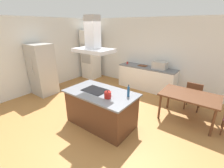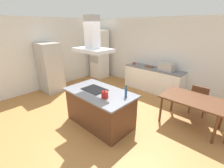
% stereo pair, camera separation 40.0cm
% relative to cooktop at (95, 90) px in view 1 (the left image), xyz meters
% --- Properties ---
extents(ground, '(16.00, 16.00, 0.00)m').
position_rel_cooktop_xyz_m(ground, '(0.18, 1.50, -0.91)').
color(ground, '#AD753D').
extents(wall_back, '(7.20, 0.10, 2.70)m').
position_rel_cooktop_xyz_m(wall_back, '(0.18, 3.25, 0.44)').
color(wall_back, white).
rests_on(wall_back, ground).
extents(wall_left, '(0.10, 8.80, 2.70)m').
position_rel_cooktop_xyz_m(wall_left, '(-3.27, 1.00, 0.44)').
color(wall_left, white).
rests_on(wall_left, ground).
extents(kitchen_island, '(1.75, 1.01, 0.90)m').
position_rel_cooktop_xyz_m(kitchen_island, '(0.18, 0.00, -0.45)').
color(kitchen_island, '#59331E').
rests_on(kitchen_island, ground).
extents(cooktop, '(0.60, 0.44, 0.01)m').
position_rel_cooktop_xyz_m(cooktop, '(0.00, 0.00, 0.00)').
color(cooktop, black).
rests_on(cooktop, kitchen_island).
extents(tea_kettle, '(0.21, 0.16, 0.18)m').
position_rel_cooktop_xyz_m(tea_kettle, '(0.52, -0.15, 0.07)').
color(tea_kettle, '#B21E19').
rests_on(tea_kettle, kitchen_island).
extents(olive_oil_bottle, '(0.06, 0.06, 0.29)m').
position_rel_cooktop_xyz_m(olive_oil_bottle, '(0.84, 0.20, 0.12)').
color(olive_oil_bottle, navy).
rests_on(olive_oil_bottle, kitchen_island).
extents(back_counter, '(2.23, 0.62, 0.90)m').
position_rel_cooktop_xyz_m(back_counter, '(0.07, 2.88, -0.46)').
color(back_counter, white).
rests_on(back_counter, ground).
extents(countertop_microwave, '(0.50, 0.38, 0.28)m').
position_rel_cooktop_xyz_m(countertop_microwave, '(0.55, 2.88, 0.13)').
color(countertop_microwave, '#B2AFAA').
rests_on(countertop_microwave, back_counter).
extents(coffee_mug_red, '(0.08, 0.08, 0.09)m').
position_rel_cooktop_xyz_m(coffee_mug_red, '(-0.82, 2.85, 0.04)').
color(coffee_mug_red, red).
rests_on(coffee_mug_red, back_counter).
extents(cutting_board, '(0.34, 0.24, 0.02)m').
position_rel_cooktop_xyz_m(cutting_board, '(-0.16, 2.93, 0.00)').
color(cutting_board, brown).
rests_on(cutting_board, back_counter).
extents(wall_oven_stack, '(0.70, 0.66, 2.20)m').
position_rel_cooktop_xyz_m(wall_oven_stack, '(-2.72, 2.65, 0.20)').
color(wall_oven_stack, white).
rests_on(wall_oven_stack, ground).
extents(refrigerator, '(0.80, 0.73, 1.82)m').
position_rel_cooktop_xyz_m(refrigerator, '(-2.80, 0.22, 0.00)').
color(refrigerator, '#B2AFAA').
rests_on(refrigerator, ground).
extents(dining_table, '(1.40, 0.90, 0.75)m').
position_rel_cooktop_xyz_m(dining_table, '(1.90, 1.52, -0.24)').
color(dining_table, '#59331E').
rests_on(dining_table, ground).
extents(chair_facing_back_wall, '(0.42, 0.42, 0.89)m').
position_rel_cooktop_xyz_m(chair_facing_back_wall, '(1.90, 2.18, -0.40)').
color(chair_facing_back_wall, purple).
rests_on(chair_facing_back_wall, ground).
extents(range_hood, '(0.90, 0.55, 0.78)m').
position_rel_cooktop_xyz_m(range_hood, '(-0.00, 0.00, 1.20)').
color(range_hood, '#ADADB2').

